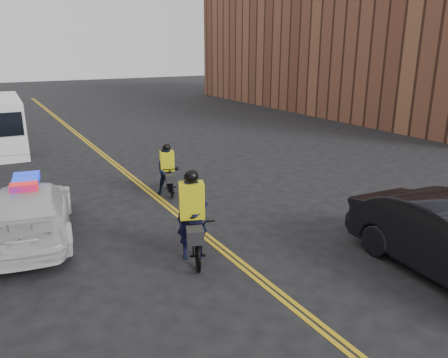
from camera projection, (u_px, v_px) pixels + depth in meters
name	position (u px, v px, depth m)	size (l,w,h in m)	color
ground	(239.00, 262.00, 10.14)	(120.00, 120.00, 0.00)	black
center_line_left	(129.00, 177.00, 16.76)	(0.10, 60.00, 0.01)	#C09616
center_line_right	(133.00, 176.00, 16.83)	(0.10, 60.00, 0.01)	#C09616
building_across	(360.00, 37.00, 33.88)	(12.00, 30.00, 11.00)	brown
police_cruiser	(30.00, 211.00, 11.27)	(2.87, 5.29, 1.62)	silver
cyclist_near	(192.00, 228.00, 10.18)	(1.51, 2.34, 2.17)	black
cyclist_far	(168.00, 174.00, 14.65)	(0.90, 1.79, 1.74)	black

